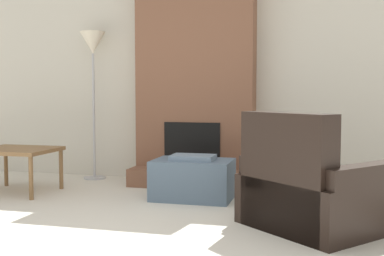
{
  "coord_description": "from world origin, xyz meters",
  "views": [
    {
      "loc": [
        1.4,
        -2.89,
        1.06
      ],
      "look_at": [
        0.0,
        2.47,
        0.67
      ],
      "focal_mm": 45.0,
      "sensor_mm": 36.0,
      "label": 1
    }
  ],
  "objects": [
    {
      "name": "wall_back",
      "position": [
        0.0,
        2.86,
        1.3
      ],
      "size": [
        7.1,
        0.06,
        2.6
      ],
      "primitive_type": "cube",
      "color": "beige",
      "rests_on": "ground_plane"
    },
    {
      "name": "fireplace",
      "position": [
        0.0,
        2.63,
        1.22
      ],
      "size": [
        1.39,
        0.67,
        2.6
      ],
      "color": "brown",
      "rests_on": "ground_plane"
    },
    {
      "name": "ground_plane",
      "position": [
        0.0,
        0.0,
        0.0
      ],
      "size": [
        24.0,
        24.0,
        0.0
      ],
      "primitive_type": "plane",
      "color": "beige"
    },
    {
      "name": "floor_lamp_left",
      "position": [
        -1.3,
        2.59,
        1.57
      ],
      "size": [
        0.31,
        0.31,
        1.83
      ],
      "color": "#ADADB2",
      "rests_on": "ground_plane"
    },
    {
      "name": "side_table",
      "position": [
        -1.72,
        1.6,
        0.43
      ],
      "size": [
        0.79,
        0.66,
        0.48
      ],
      "color": "brown",
      "rests_on": "ground_plane"
    },
    {
      "name": "armchair",
      "position": [
        1.37,
        0.97,
        0.28
      ],
      "size": [
        1.35,
        1.34,
        0.92
      ],
      "rotation": [
        0.0,
        0.0,
        2.43
      ],
      "color": "black",
      "rests_on": "ground_plane"
    },
    {
      "name": "ottoman",
      "position": [
        0.2,
        1.76,
        0.21
      ],
      "size": [
        0.79,
        0.53,
        0.45
      ],
      "color": "slate",
      "rests_on": "ground_plane"
    }
  ]
}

